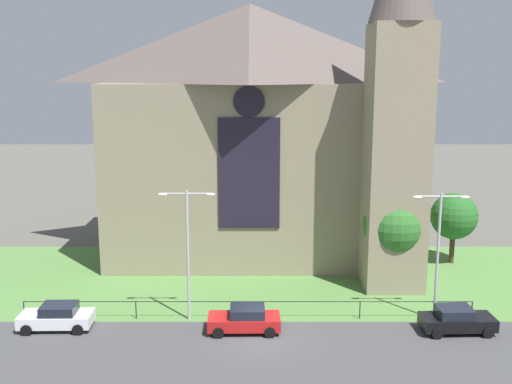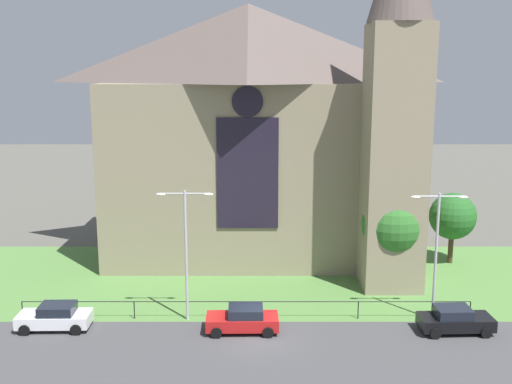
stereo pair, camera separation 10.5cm
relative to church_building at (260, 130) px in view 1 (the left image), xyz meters
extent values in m
plane|color=#56544C|center=(0.00, -5.78, -10.27)|extent=(160.00, 160.00, 0.00)
cube|color=#424244|center=(0.00, -17.78, -10.27)|extent=(120.00, 8.00, 0.01)
cube|color=#517F3D|center=(0.00, -7.78, -10.27)|extent=(120.00, 20.00, 0.01)
cube|color=gray|center=(-0.77, 0.63, -3.27)|extent=(22.00, 12.00, 14.00)
pyramid|color=#594C47|center=(-0.77, 0.63, 6.73)|extent=(22.00, 12.00, 6.00)
cube|color=black|center=(-0.77, -5.42, -2.57)|extent=(4.40, 0.16, 8.00)
cylinder|color=black|center=(-0.77, -5.42, 2.53)|extent=(2.20, 0.15, 2.20)
cube|color=gray|center=(9.23, -7.37, -1.27)|extent=(4.00, 4.00, 18.00)
cylinder|color=black|center=(-0.77, -13.28, -9.17)|extent=(27.47, 0.05, 0.05)
cylinder|color=black|center=(-14.51, -13.28, -9.72)|extent=(0.07, 0.07, 1.10)
cylinder|color=black|center=(-7.64, -13.28, -9.72)|extent=(0.06, 0.07, 1.10)
cylinder|color=black|center=(-0.77, -13.28, -9.72)|extent=(0.06, 0.07, 1.10)
cylinder|color=black|center=(6.09, -13.28, -9.72)|extent=(0.06, 0.07, 1.10)
cylinder|color=black|center=(12.96, -13.28, -9.72)|extent=(0.07, 0.07, 1.10)
cylinder|color=#423021|center=(15.16, -2.20, -9.06)|extent=(0.39, 0.39, 2.42)
sphere|color=#235B23|center=(15.16, -2.20, -6.49)|extent=(3.64, 3.64, 3.64)
cylinder|color=brown|center=(9.23, -7.80, -8.83)|extent=(0.42, 0.42, 2.88)
sphere|color=#2D6B28|center=(9.23, -7.80, -5.78)|extent=(4.31, 4.31, 4.31)
cylinder|color=#B2B2B7|center=(-4.37, -13.38, -6.24)|extent=(0.16, 0.16, 8.07)
cylinder|color=#B2B2B7|center=(-5.07, -13.38, -2.41)|extent=(1.40, 0.10, 0.10)
cylinder|color=#B2B2B7|center=(-3.67, -13.38, -2.41)|extent=(1.40, 0.10, 0.10)
ellipsoid|color=white|center=(-5.77, -13.38, -2.46)|extent=(0.57, 0.26, 0.20)
ellipsoid|color=white|center=(-2.97, -13.38, -2.46)|extent=(0.57, 0.26, 0.20)
cylinder|color=#B2B2B7|center=(10.63, -13.38, -6.32)|extent=(0.16, 0.16, 7.90)
cylinder|color=#B2B2B7|center=(9.93, -13.38, -2.57)|extent=(1.40, 0.10, 0.10)
cylinder|color=#B2B2B7|center=(11.33, -13.38, -2.57)|extent=(1.40, 0.10, 0.10)
ellipsoid|color=white|center=(9.23, -13.38, -2.62)|extent=(0.57, 0.26, 0.20)
ellipsoid|color=white|center=(12.03, -13.38, -2.62)|extent=(0.57, 0.26, 0.20)
cube|color=silver|center=(-12.05, -14.78, -9.66)|extent=(4.24, 1.89, 0.70)
cube|color=black|center=(-11.85, -14.78, -9.04)|extent=(2.03, 1.64, 0.55)
cylinder|color=black|center=(-13.50, -15.71, -9.95)|extent=(0.64, 0.23, 0.64)
cylinder|color=black|center=(-13.54, -13.91, -9.95)|extent=(0.64, 0.23, 0.64)
cylinder|color=black|center=(-10.56, -15.65, -9.95)|extent=(0.64, 0.23, 0.64)
cylinder|color=black|center=(-10.60, -13.85, -9.95)|extent=(0.64, 0.23, 0.64)
cube|color=#B21919|center=(-0.97, -15.15, -9.66)|extent=(4.23, 1.88, 0.70)
cube|color=black|center=(-0.77, -15.14, -9.04)|extent=(2.03, 1.64, 0.55)
cylinder|color=black|center=(-2.43, -16.07, -9.95)|extent=(0.64, 0.23, 0.64)
cylinder|color=black|center=(-2.46, -14.27, -9.95)|extent=(0.64, 0.23, 0.64)
cylinder|color=black|center=(0.51, -16.02, -9.95)|extent=(0.64, 0.23, 0.64)
cylinder|color=black|center=(0.48, -14.22, -9.95)|extent=(0.64, 0.23, 0.64)
cube|color=black|center=(11.45, -15.21, -9.66)|extent=(4.27, 1.98, 0.70)
cube|color=black|center=(11.25, -15.22, -9.04)|extent=(2.07, 1.69, 0.55)
cylinder|color=black|center=(12.88, -14.25, -9.95)|extent=(0.65, 0.25, 0.64)
cylinder|color=black|center=(12.96, -16.05, -9.95)|extent=(0.65, 0.25, 0.64)
cylinder|color=black|center=(9.94, -14.38, -9.95)|extent=(0.65, 0.25, 0.64)
cylinder|color=black|center=(10.02, -16.18, -9.95)|extent=(0.65, 0.25, 0.64)
camera|label=1|loc=(-0.28, -48.86, 4.87)|focal=43.29mm
camera|label=2|loc=(-0.17, -48.86, 4.87)|focal=43.29mm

